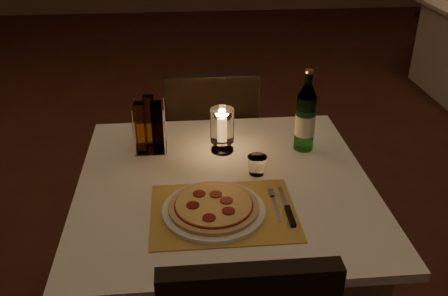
{
  "coord_description": "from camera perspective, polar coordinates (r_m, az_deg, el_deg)",
  "views": [
    {
      "loc": [
        -0.37,
        -2.13,
        1.65
      ],
      "look_at": [
        -0.24,
        -0.67,
        0.86
      ],
      "focal_mm": 40.0,
      "sensor_mm": 36.0,
      "label": 1
    }
  ],
  "objects": [
    {
      "name": "floor",
      "position": [
        2.73,
        3.78,
        -9.26
      ],
      "size": [
        8.0,
        10.0,
        0.02
      ],
      "primitive_type": "cube",
      "color": "#4B2318",
      "rests_on": "ground"
    },
    {
      "name": "main_table",
      "position": [
        1.93,
        0.06,
        -13.06
      ],
      "size": [
        1.0,
        1.0,
        0.74
      ],
      "color": "white",
      "rests_on": "ground"
    },
    {
      "name": "chair_far",
      "position": [
        2.43,
        -1.49,
        1.32
      ],
      "size": [
        0.42,
        0.42,
        0.9
      ],
      "color": "black",
      "rests_on": "ground"
    },
    {
      "name": "placemat",
      "position": [
        1.56,
        -0.06,
        -7.34
      ],
      "size": [
        0.45,
        0.34,
        0.0
      ],
      "primitive_type": "cube",
      "color": "gold",
      "rests_on": "main_table"
    },
    {
      "name": "plate",
      "position": [
        1.55,
        -1.17,
        -7.13
      ],
      "size": [
        0.32,
        0.32,
        0.01
      ],
      "primitive_type": "cylinder",
      "color": "white",
      "rests_on": "placemat"
    },
    {
      "name": "pizza",
      "position": [
        1.54,
        -1.19,
        -6.64
      ],
      "size": [
        0.28,
        0.28,
        0.02
      ],
      "color": "#D8B77F",
      "rests_on": "plate"
    },
    {
      "name": "fork",
      "position": [
        1.61,
        5.73,
        -6.18
      ],
      "size": [
        0.02,
        0.18,
        0.0
      ],
      "color": "silver",
      "rests_on": "placemat"
    },
    {
      "name": "knife",
      "position": [
        1.56,
        7.41,
        -7.26
      ],
      "size": [
        0.02,
        0.22,
        0.01
      ],
      "color": "black",
      "rests_on": "placemat"
    },
    {
      "name": "tumbler",
      "position": [
        1.74,
        3.78,
        -1.99
      ],
      "size": [
        0.07,
        0.07,
        0.07
      ],
      "primitive_type": null,
      "color": "white",
      "rests_on": "main_table"
    },
    {
      "name": "water_bottle",
      "position": [
        1.89,
        9.3,
        3.39
      ],
      "size": [
        0.08,
        0.08,
        0.32
      ],
      "color": "#60B267",
      "rests_on": "main_table"
    },
    {
      "name": "hurricane_candle",
      "position": [
        1.86,
        -0.21,
        2.42
      ],
      "size": [
        0.09,
        0.09,
        0.17
      ],
      "color": "white",
      "rests_on": "main_table"
    },
    {
      "name": "cruet_caddy",
      "position": [
        1.88,
        -8.52,
        2.35
      ],
      "size": [
        0.12,
        0.12,
        0.21
      ],
      "color": "white",
      "rests_on": "main_table"
    }
  ]
}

